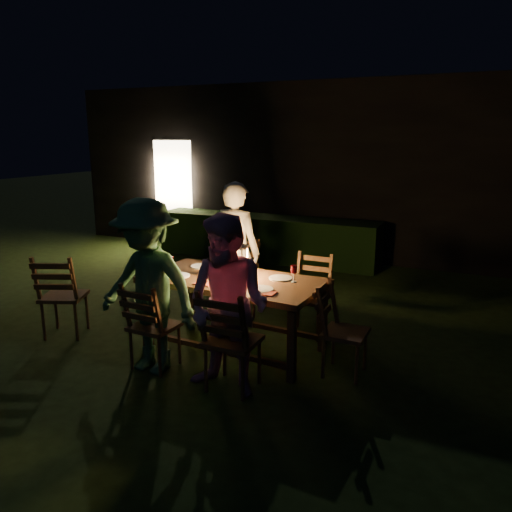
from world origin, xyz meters
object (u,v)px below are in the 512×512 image
at_px(side_table, 236,248).
at_px(bottle_bucket_a, 232,233).
at_px(person_opp_right, 228,306).
at_px(chair_end, 343,346).
at_px(person_opp_left, 148,287).
at_px(dining_table, 233,285).
at_px(bottle_bucket_b, 240,233).
at_px(chair_near_right, 232,358).
at_px(chair_far_left, 234,295).
at_px(bottle_table, 213,262).
at_px(chair_near_left, 154,341).
at_px(chair_spare, 64,310).
at_px(chair_far_right, 308,310).
at_px(ice_bucket, 236,236).
at_px(lantern, 239,263).
at_px(person_house_side, 236,252).

bearing_deg(side_table, bottle_bucket_a, -141.34).
bearing_deg(person_opp_right, chair_end, 46.36).
relative_size(chair_end, person_opp_left, 0.55).
distance_m(dining_table, bottle_bucket_b, 2.49).
height_order(chair_near_right, side_table, chair_near_right).
bearing_deg(chair_far_left, chair_near_right, 118.15).
distance_m(bottle_table, side_table, 2.38).
relative_size(chair_near_left, bottle_bucket_b, 2.93).
relative_size(chair_near_left, person_opp_right, 0.58).
bearing_deg(person_opp_right, chair_spare, 175.08).
bearing_deg(side_table, chair_spare, -107.12).
bearing_deg(chair_spare, chair_far_left, 16.42).
relative_size(dining_table, bottle_bucket_b, 6.13).
distance_m(chair_far_right, ice_bucket, 2.30).
height_order(bottle_table, bottle_bucket_b, bottle_table).
bearing_deg(ice_bucket, dining_table, -63.67).
xyz_separation_m(chair_end, lantern, (-1.17, 0.13, 0.67)).
xyz_separation_m(person_opp_left, side_table, (-0.59, 3.00, -0.29)).
relative_size(chair_far_right, chair_end, 1.03).
bearing_deg(chair_near_left, bottle_bucket_a, 104.28).
height_order(chair_far_right, lantern, lantern).
bearing_deg(person_house_side, chair_spare, 44.97).
height_order(chair_far_right, chair_end, chair_far_right).
bearing_deg(person_house_side, chair_end, 153.96).
height_order(person_house_side, bottle_bucket_a, person_house_side).
bearing_deg(chair_near_left, bottle_bucket_b, 102.12).
bearing_deg(bottle_table, chair_far_right, 40.08).
distance_m(person_opp_left, bottle_bucket_a, 3.03).
bearing_deg(ice_bucket, person_opp_right, -64.06).
distance_m(chair_far_right, bottle_bucket_b, 2.30).
distance_m(dining_table, person_house_side, 0.95).
xyz_separation_m(chair_near_right, ice_bucket, (-1.49, 3.01, 0.44)).
bearing_deg(ice_bucket, person_opp_left, -78.86).
bearing_deg(side_table, chair_near_right, -63.63).
bearing_deg(ice_bucket, chair_near_left, -78.60).
distance_m(chair_near_right, person_house_side, 1.91).
distance_m(chair_end, bottle_bucket_b, 3.30).
height_order(chair_far_left, person_opp_left, person_opp_left).
relative_size(bottle_table, bottle_bucket_b, 0.88).
height_order(dining_table, chair_near_left, chair_near_left).
xyz_separation_m(dining_table, chair_spare, (-1.93, -0.49, -0.41)).
bearing_deg(chair_spare, bottle_bucket_b, 48.45).
xyz_separation_m(lantern, bottle_bucket_a, (-1.20, 2.13, -0.16)).
height_order(dining_table, person_opp_left, person_opp_left).
height_order(chair_end, bottle_table, bottle_table).
bearing_deg(person_opp_right, chair_far_left, 119.51).
bearing_deg(chair_near_right, chair_near_left, 176.17).
bearing_deg(chair_spare, person_house_side, 17.39).
distance_m(bottle_table, bottle_bucket_a, 2.34).
height_order(chair_end, chair_spare, chair_spare).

